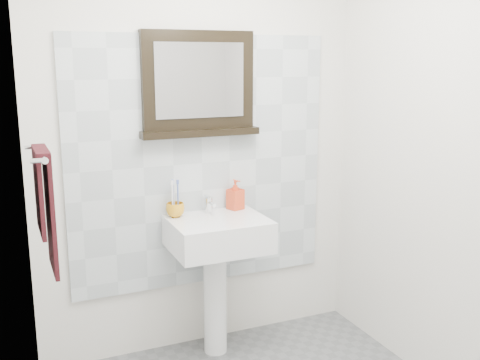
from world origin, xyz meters
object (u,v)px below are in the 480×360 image
hand_towel (45,201)px  framed_mirror (199,86)px  soap_dispenser (235,194)px  pedestal_sink (217,249)px  toothbrush_cup (175,210)px

hand_towel → framed_mirror: bearing=32.7°
soap_dispenser → hand_towel: 1.27m
soap_dispenser → pedestal_sink: bearing=-159.7°
pedestal_sink → framed_mirror: bearing=100.5°
pedestal_sink → toothbrush_cup: bearing=149.4°
framed_mirror → hand_towel: (-0.92, -0.59, -0.45)m
toothbrush_cup → framed_mirror: framed_mirror is taller
toothbrush_cup → framed_mirror: bearing=19.1°
framed_mirror → soap_dispenser: bearing=-11.4°
framed_mirror → hand_towel: bearing=-147.3°
pedestal_sink → soap_dispenser: 0.36m
pedestal_sink → hand_towel: bearing=-157.1°
pedestal_sink → soap_dispenser: (0.18, 0.14, 0.28)m
toothbrush_cup → hand_towel: (-0.74, -0.53, 0.25)m
toothbrush_cup → pedestal_sink: bearing=-30.6°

